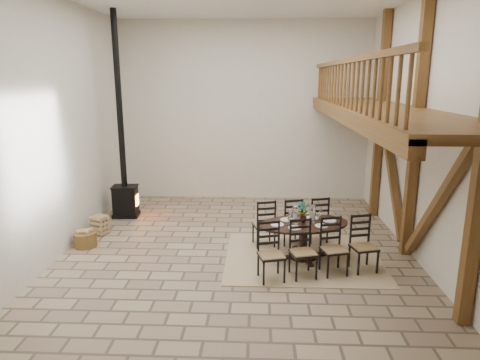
{
  "coord_description": "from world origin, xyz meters",
  "views": [
    {
      "loc": [
        0.42,
        -8.18,
        3.46
      ],
      "look_at": [
        0.04,
        0.4,
        1.39
      ],
      "focal_mm": 32.0,
      "sensor_mm": 36.0,
      "label": 1
    }
  ],
  "objects_px": {
    "log_basket": "(85,239)",
    "log_stack": "(100,225)",
    "wood_stove": "(124,173)",
    "dining_table": "(305,241)"
  },
  "relations": [
    {
      "from": "dining_table",
      "to": "log_basket",
      "type": "height_order",
      "value": "dining_table"
    },
    {
      "from": "log_basket",
      "to": "log_stack",
      "type": "distance_m",
      "value": 0.73
    },
    {
      "from": "dining_table",
      "to": "log_stack",
      "type": "relative_size",
      "value": 5.49
    },
    {
      "from": "dining_table",
      "to": "wood_stove",
      "type": "xyz_separation_m",
      "value": [
        -4.26,
        2.47,
        0.76
      ]
    },
    {
      "from": "log_basket",
      "to": "wood_stove",
      "type": "bearing_deg",
      "value": 82.79
    },
    {
      "from": "dining_table",
      "to": "wood_stove",
      "type": "height_order",
      "value": "wood_stove"
    },
    {
      "from": "log_basket",
      "to": "log_stack",
      "type": "bearing_deg",
      "value": 86.38
    },
    {
      "from": "log_stack",
      "to": "log_basket",
      "type": "bearing_deg",
      "value": -93.62
    },
    {
      "from": "wood_stove",
      "to": "log_basket",
      "type": "bearing_deg",
      "value": -101.25
    },
    {
      "from": "dining_table",
      "to": "wood_stove",
      "type": "relative_size",
      "value": 0.47
    }
  ]
}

